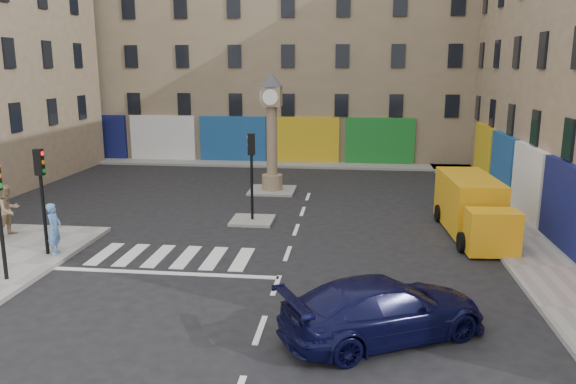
% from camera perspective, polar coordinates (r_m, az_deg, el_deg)
% --- Properties ---
extents(ground, '(120.00, 120.00, 0.00)m').
position_cam_1_polar(ground, '(16.52, -1.69, -10.77)').
color(ground, black).
rests_on(ground, ground).
extents(sidewalk_right, '(2.60, 30.00, 0.15)m').
position_cam_1_polar(sidewalk_right, '(26.62, 20.51, -2.26)').
color(sidewalk_right, gray).
rests_on(sidewalk_right, ground).
extents(sidewalk_far, '(32.00, 2.40, 0.15)m').
position_cam_1_polar(sidewalk_far, '(38.27, -2.82, 2.91)').
color(sidewalk_far, gray).
rests_on(sidewalk_far, ground).
extents(island_near, '(1.80, 1.80, 0.12)m').
position_cam_1_polar(island_near, '(24.27, -3.64, -2.90)').
color(island_near, gray).
rests_on(island_near, ground).
extents(island_far, '(2.40, 2.40, 0.12)m').
position_cam_1_polar(island_far, '(30.02, -1.61, 0.16)').
color(island_far, gray).
rests_on(island_far, ground).
extents(building_far, '(32.00, 10.00, 17.00)m').
position_cam_1_polar(building_far, '(43.48, -1.65, 15.24)').
color(building_far, '#826E57').
rests_on(building_far, ground).
extents(traffic_light_left_far, '(0.28, 0.22, 3.70)m').
position_cam_1_polar(traffic_light_left_far, '(20.88, -23.79, 0.69)').
color(traffic_light_left_far, black).
rests_on(traffic_light_left_far, sidewalk_left).
extents(traffic_light_island, '(0.28, 0.22, 3.70)m').
position_cam_1_polar(traffic_light_island, '(23.72, -3.72, 3.00)').
color(traffic_light_island, black).
rests_on(traffic_light_island, island_near).
extents(clock_pillar, '(1.20, 1.20, 6.10)m').
position_cam_1_polar(clock_pillar, '(29.45, -1.65, 6.80)').
color(clock_pillar, '#927D5F').
rests_on(clock_pillar, island_far).
extents(navy_sedan, '(5.62, 4.39, 1.52)m').
position_cam_1_polar(navy_sedan, '(14.22, 9.73, -11.64)').
color(navy_sedan, black).
rests_on(navy_sedan, ground).
extents(yellow_van, '(2.36, 6.21, 2.22)m').
position_cam_1_polar(yellow_van, '(23.43, 18.21, -1.46)').
color(yellow_van, orange).
rests_on(yellow_van, ground).
extents(pedestrian_blue, '(0.50, 0.70, 1.81)m').
position_cam_1_polar(pedestrian_blue, '(21.12, -22.65, -3.46)').
color(pedestrian_blue, '#6299E2').
rests_on(pedestrian_blue, sidewalk_left).
extents(pedestrian_tan, '(0.98, 1.14, 2.00)m').
position_cam_1_polar(pedestrian_tan, '(24.12, -26.52, -1.67)').
color(pedestrian_tan, tan).
rests_on(pedestrian_tan, sidewalk_left).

